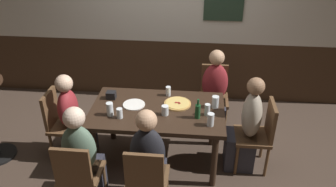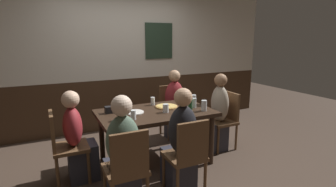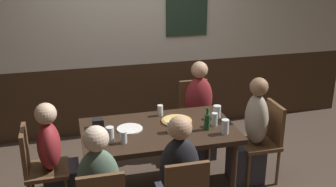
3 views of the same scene
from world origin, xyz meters
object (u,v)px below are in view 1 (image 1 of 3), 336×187
(person_right_far, at_px, (214,99))
(pizza, at_px, (177,104))
(pint_glass_stout, at_px, (207,110))
(dining_table, at_px, (158,115))
(chair_right_far, at_px, (214,93))
(chair_mid_near, at_px, (146,179))
(pint_glass_amber, at_px, (215,103))
(person_left_near, at_px, (83,162))
(beer_glass_half, at_px, (165,111))
(condiment_caddy, at_px, (111,95))
(highball_clear, at_px, (211,120))
(chair_left_near, at_px, (78,174))
(person_head_east, at_px, (245,131))
(person_head_west, at_px, (74,123))
(tumbler_water, at_px, (120,114))
(chair_head_west, at_px, (61,121))
(person_mid_near, at_px, (149,167))
(chair_head_east, at_px, (260,132))
(beer_glass_tall, at_px, (168,92))
(beer_bottle_green, at_px, (198,111))
(tumbler_short, at_px, (110,110))
(plate_white_large, at_px, (134,105))

(person_right_far, height_order, pizza, person_right_far)
(pint_glass_stout, bearing_deg, dining_table, 173.04)
(person_right_far, xyz_separation_m, pizza, (-0.45, -0.59, 0.25))
(chair_right_far, height_order, person_right_far, person_right_far)
(chair_mid_near, relative_size, pint_glass_amber, 6.24)
(pint_glass_amber, bearing_deg, pint_glass_stout, -118.16)
(chair_right_far, xyz_separation_m, person_left_near, (-1.34, -1.58, 0.00))
(beer_glass_half, relative_size, condiment_caddy, 1.02)
(beer_glass_half, bearing_deg, highball_clear, -17.83)
(pizza, distance_m, beer_glass_half, 0.26)
(chair_left_near, xyz_separation_m, person_head_east, (1.69, 0.87, 0.00))
(chair_mid_near, distance_m, person_head_west, 1.34)
(pizza, distance_m, tumbler_water, 0.70)
(chair_head_west, distance_m, person_left_near, 0.87)
(person_left_near, relative_size, person_mid_near, 0.99)
(chair_head_west, height_order, person_head_east, person_head_east)
(chair_head_east, relative_size, tumbler_water, 7.61)
(chair_head_west, xyz_separation_m, person_right_far, (1.85, 0.71, 0.00))
(chair_left_near, height_order, person_right_far, person_right_far)
(person_mid_near, relative_size, pint_glass_amber, 8.43)
(chair_right_far, xyz_separation_m, chair_mid_near, (-0.67, -1.74, 0.00))
(person_mid_near, bearing_deg, chair_head_east, 31.00)
(chair_head_west, xyz_separation_m, beer_glass_tall, (1.27, 0.32, 0.30))
(pizza, distance_m, highball_clear, 0.54)
(beer_bottle_green, bearing_deg, beer_glass_tall, 128.56)
(person_head_east, height_order, beer_glass_half, person_head_east)
(chair_right_far, height_order, pint_glass_amber, same)
(person_mid_near, relative_size, highball_clear, 8.19)
(person_right_far, height_order, tumbler_short, person_right_far)
(person_right_far, distance_m, pint_glass_amber, 0.68)
(pizza, height_order, plate_white_large, pizza)
(condiment_caddy, bearing_deg, pint_glass_amber, -3.74)
(pizza, xyz_separation_m, tumbler_short, (-0.72, -0.30, 0.05))
(beer_glass_tall, bearing_deg, chair_right_far, 43.37)
(highball_clear, height_order, plate_white_large, highball_clear)
(plate_white_large, bearing_deg, chair_right_far, 40.39)
(chair_head_east, height_order, beer_bottle_green, beer_bottle_green)
(person_right_far, bearing_deg, chair_left_near, -130.41)
(chair_left_near, distance_m, beer_bottle_green, 1.39)
(dining_table, distance_m, tumbler_short, 0.55)
(plate_white_large, bearing_deg, pint_glass_amber, 2.71)
(chair_right_far, bearing_deg, condiment_caddy, -151.27)
(person_head_west, distance_m, beer_glass_tall, 1.20)
(beer_glass_tall, bearing_deg, chair_head_east, -16.51)
(plate_white_large, bearing_deg, chair_head_west, -176.36)
(pint_glass_stout, bearing_deg, person_left_near, -152.62)
(chair_left_near, xyz_separation_m, tumbler_short, (0.17, 0.69, 0.31))
(chair_head_west, relative_size, chair_left_near, 1.00)
(person_head_west, height_order, plate_white_large, person_head_west)
(beer_glass_tall, xyz_separation_m, tumbler_water, (-0.48, -0.54, -0.00))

